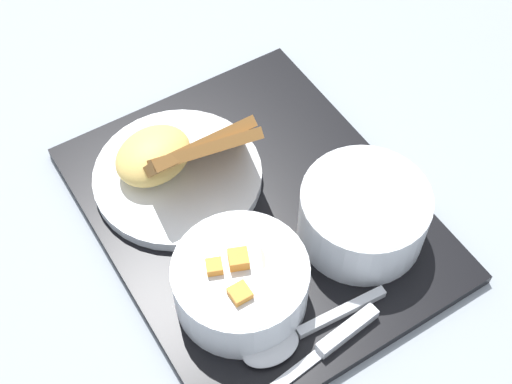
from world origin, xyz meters
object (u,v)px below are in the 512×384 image
(bowl_soup, at_px, (364,212))
(knife, at_px, (331,343))
(spoon, at_px, (289,338))
(plate_main, at_px, (178,163))
(bowl_salad, at_px, (241,281))

(bowl_soup, xyz_separation_m, knife, (-0.08, 0.10, -0.03))
(spoon, bearing_deg, bowl_soup, -150.22)
(plate_main, distance_m, knife, 0.24)
(plate_main, bearing_deg, knife, -175.91)
(bowl_soup, relative_size, plate_main, 0.71)
(bowl_salad, relative_size, knife, 0.73)
(bowl_salad, relative_size, bowl_soup, 0.99)
(knife, height_order, spoon, knife)
(bowl_salad, xyz_separation_m, plate_main, (0.16, -0.02, -0.01))
(bowl_salad, bearing_deg, plate_main, -8.44)
(knife, bearing_deg, spoon, -46.11)
(plate_main, relative_size, knife, 1.04)
(plate_main, bearing_deg, spoon, 177.07)
(bowl_soup, distance_m, knife, 0.13)
(bowl_salad, height_order, bowl_soup, bowl_salad)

